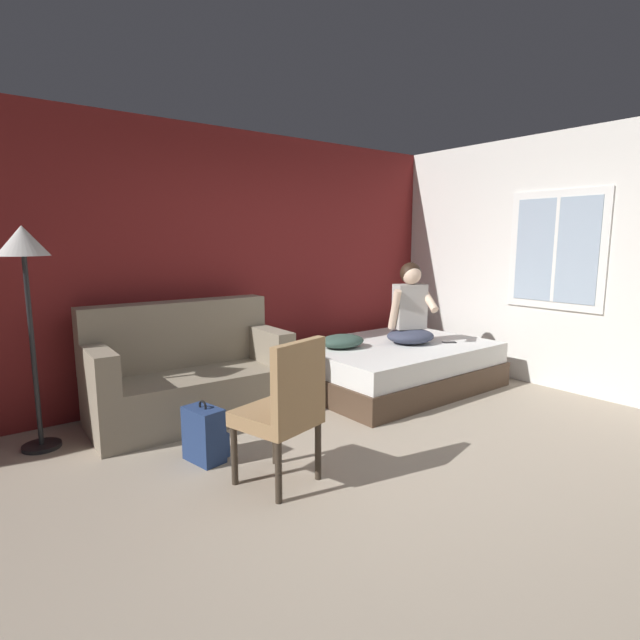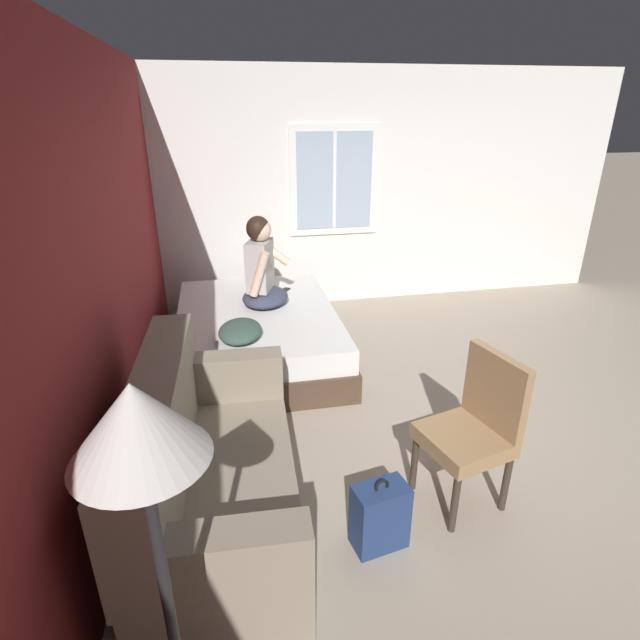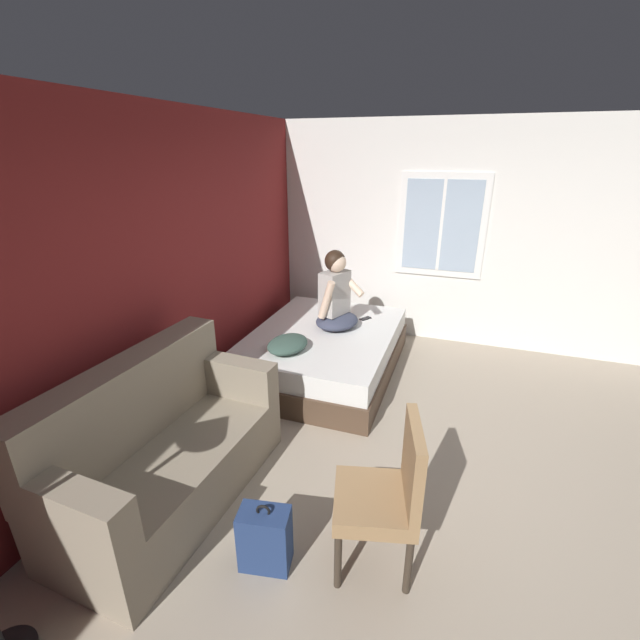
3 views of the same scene
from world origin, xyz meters
TOP-DOWN VIEW (x-y plane):
  - ground_plane at (0.00, 0.00)m, footprint 40.00×40.00m
  - wall_back_accent at (0.00, 2.50)m, footprint 10.66×0.16m
  - wall_side_with_window at (2.91, 0.01)m, footprint 0.19×6.24m
  - bed at (1.51, 1.45)m, footprint 2.09×1.53m
  - couch at (-0.66, 1.90)m, footprint 1.74×0.90m
  - side_chair at (-0.67, 0.32)m, footprint 0.56×0.56m
  - person_seated at (1.67, 1.37)m, footprint 0.64×0.60m
  - backpack at (-0.92, 0.98)m, footprint 0.28×0.33m
  - throw_pillow at (0.93, 1.63)m, footprint 0.54×0.44m
  - cell_phone at (2.02, 1.11)m, footprint 0.16×0.14m
  - floor_lamp at (-1.84, 1.97)m, footprint 0.36×0.36m

SIDE VIEW (x-z plane):
  - ground_plane at x=0.00m, z-range 0.00..0.00m
  - backpack at x=-0.92m, z-range -0.04..0.42m
  - bed at x=1.51m, z-range 0.00..0.48m
  - couch at x=-0.66m, z-range -0.13..0.91m
  - cell_phone at x=2.02m, z-range 0.48..0.49m
  - side_chair at x=-0.67m, z-range 0.04..1.02m
  - throw_pillow at x=0.93m, z-range 0.48..0.62m
  - person_seated at x=1.67m, z-range 0.40..1.27m
  - wall_back_accent at x=0.00m, z-range 0.00..2.70m
  - wall_side_with_window at x=2.91m, z-range 0.00..2.70m
  - floor_lamp at x=-1.84m, z-range 0.58..2.28m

